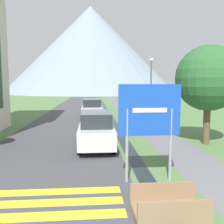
{
  "coord_description": "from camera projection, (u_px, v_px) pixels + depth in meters",
  "views": [
    {
      "loc": [
        -0.62,
        -3.19,
        3.19
      ],
      "look_at": [
        0.47,
        10.0,
        1.71
      ],
      "focal_mm": 40.0,
      "sensor_mm": 36.0,
      "label": 1
    }
  ],
  "objects": [
    {
      "name": "road_sign",
      "position": [
        149.0,
        118.0,
        8.01
      ],
      "size": [
        2.02,
        0.11,
        3.19
      ],
      "color": "gray",
      "rests_on": "ground_plane"
    },
    {
      "name": "streetlamp",
      "position": [
        151.0,
        86.0,
        18.82
      ],
      "size": [
        0.28,
        0.28,
        5.15
      ],
      "color": "#515156",
      "rests_on": "ground_plane"
    },
    {
      "name": "drainage_channel",
      "position": [
        105.0,
        108.0,
        33.38
      ],
      "size": [
        0.6,
        60.0,
        0.0
      ],
      "color": "black",
      "rests_on": "ground_plane"
    },
    {
      "name": "tree_by_path",
      "position": [
        208.0,
        78.0,
        13.04
      ],
      "size": [
        3.44,
        3.44,
        5.23
      ],
      "color": "brown",
      "rests_on": "ground_plane"
    },
    {
      "name": "ground_plane",
      "position": [
        98.0,
        118.0,
        23.38
      ],
      "size": [
        160.0,
        160.0,
        0.0
      ],
      "primitive_type": "plane",
      "color": "#517542"
    },
    {
      "name": "mountain_distant",
      "position": [
        91.0,
        50.0,
        95.39
      ],
      "size": [
        64.37,
        64.37,
        32.52
      ],
      "color": "gray",
      "rests_on": "ground_plane"
    },
    {
      "name": "crosswalk_marking",
      "position": [
        22.0,
        204.0,
        6.66
      ],
      "size": [
        5.44,
        1.84,
        0.01
      ],
      "color": "yellow",
      "rests_on": "ground_plane"
    },
    {
      "name": "footpath",
      "position": [
        123.0,
        108.0,
        33.58
      ],
      "size": [
        2.2,
        60.0,
        0.01
      ],
      "color": "slate",
      "rests_on": "ground_plane"
    },
    {
      "name": "parked_car_far",
      "position": [
        92.0,
        109.0,
        23.43
      ],
      "size": [
        1.97,
        3.97,
        1.82
      ],
      "color": "#B2B2B7",
      "rests_on": "ground_plane"
    },
    {
      "name": "footbridge",
      "position": [
        168.0,
        208.0,
        5.99
      ],
      "size": [
        1.7,
        1.1,
        0.65
      ],
      "color": "#846647",
      "rests_on": "ground_plane"
    },
    {
      "name": "road",
      "position": [
        77.0,
        108.0,
        33.07
      ],
      "size": [
        6.4,
        60.0,
        0.01
      ],
      "color": "#424247",
      "rests_on": "ground_plane"
    },
    {
      "name": "parked_car_near",
      "position": [
        96.0,
        129.0,
        12.66
      ],
      "size": [
        1.8,
        4.51,
        1.82
      ],
      "color": "silver",
      "rests_on": "ground_plane"
    }
  ]
}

